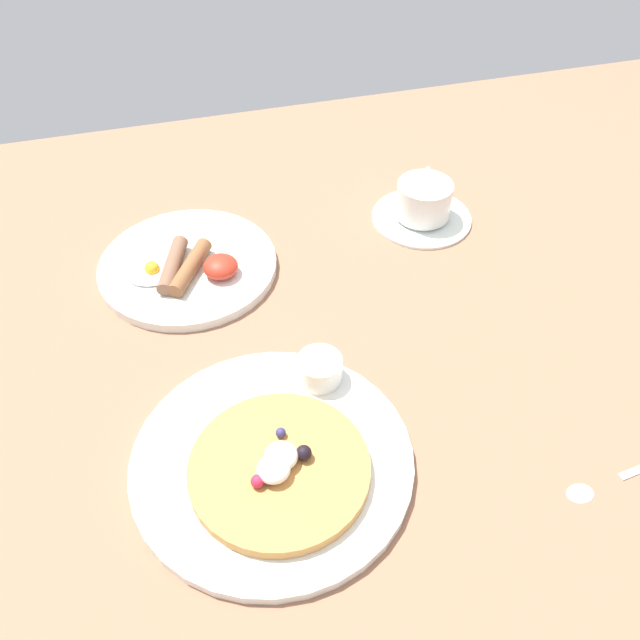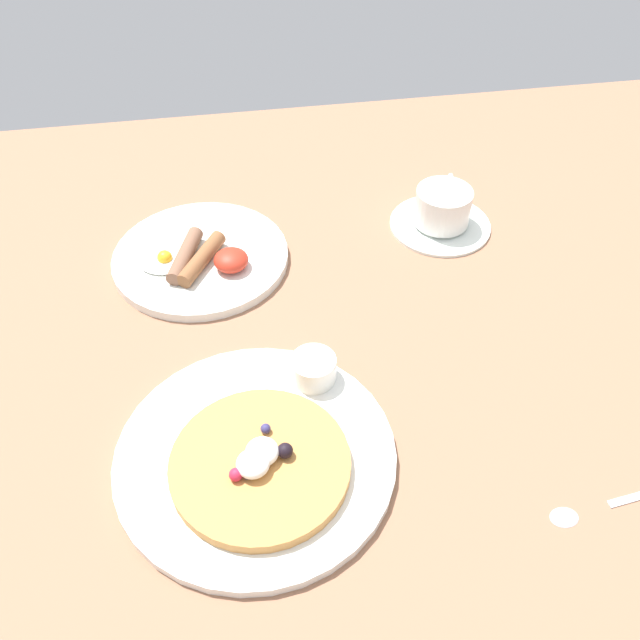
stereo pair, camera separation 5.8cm
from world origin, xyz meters
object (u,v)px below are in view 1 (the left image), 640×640
at_px(syrup_ramekin, 319,369).
at_px(coffee_saucer, 422,217).
at_px(breakfast_plate, 188,266).
at_px(coffee_cup, 424,198).
at_px(pancake_plate, 272,461).
at_px(teaspoon, 612,480).

bearing_deg(syrup_ramekin, coffee_saucer, 49.10).
relative_size(breakfast_plate, coffee_cup, 2.32).
bearing_deg(pancake_plate, coffee_saucer, 49.31).
bearing_deg(coffee_saucer, syrup_ramekin, -130.90).
relative_size(pancake_plate, coffee_cup, 2.84).
bearing_deg(syrup_ramekin, breakfast_plate, 116.13).
distance_m(pancake_plate, coffee_saucer, 0.46).
relative_size(breakfast_plate, coffee_saucer, 1.64).
bearing_deg(breakfast_plate, coffee_cup, 3.96).
relative_size(breakfast_plate, teaspoon, 1.47).
distance_m(syrup_ramekin, coffee_cup, 0.35).
relative_size(coffee_saucer, coffee_cup, 1.42).
bearing_deg(coffee_cup, breakfast_plate, -176.04).
distance_m(pancake_plate, syrup_ramekin, 0.12).
height_order(syrup_ramekin, breakfast_plate, syrup_ramekin).
distance_m(coffee_cup, teaspoon, 0.46).
bearing_deg(teaspoon, breakfast_plate, 130.05).
distance_m(pancake_plate, coffee_cup, 0.46).
distance_m(breakfast_plate, coffee_cup, 0.35).
distance_m(syrup_ramekin, breakfast_plate, 0.27).
height_order(pancake_plate, coffee_cup, coffee_cup).
height_order(pancake_plate, syrup_ramekin, syrup_ramekin).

